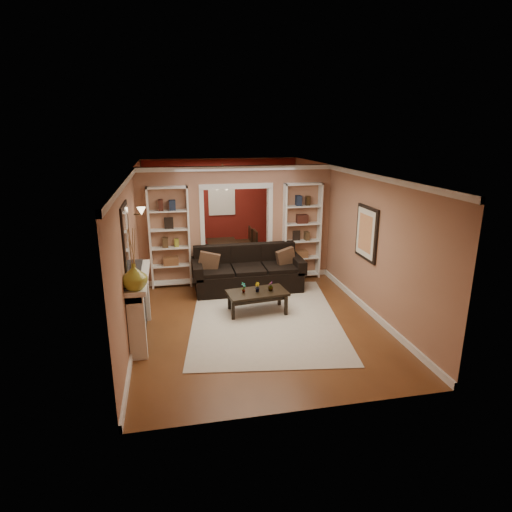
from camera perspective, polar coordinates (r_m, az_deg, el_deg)
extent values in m
plane|color=brown|center=(9.31, -1.37, -5.47)|extent=(8.00, 8.00, 0.00)
plane|color=white|center=(8.67, -1.49, 11.32)|extent=(8.00, 8.00, 0.00)
plane|color=#A87358|center=(12.77, -4.61, 6.81)|extent=(8.00, 0.00, 8.00)
plane|color=#A87358|center=(5.20, 6.44, -7.73)|extent=(8.00, 0.00, 8.00)
plane|color=#A87358|center=(8.80, -16.01, 1.83)|extent=(0.00, 8.00, 8.00)
plane|color=#A87358|center=(9.54, 12.02, 3.21)|extent=(0.00, 8.00, 8.00)
cube|color=#A87358|center=(10.05, -2.63, 4.22)|extent=(4.50, 0.15, 2.70)
cube|color=maroon|center=(12.75, -4.59, 6.65)|extent=(4.44, 0.04, 2.64)
cube|color=#8CA5CC|center=(12.67, -4.59, 7.65)|extent=(0.78, 0.03, 0.98)
cube|color=beige|center=(8.33, 1.17, -8.14)|extent=(3.27, 4.20, 0.01)
cube|color=black|center=(9.58, -1.10, -1.76)|extent=(2.46, 1.06, 0.96)
cube|color=brown|center=(9.39, -6.33, -0.90)|extent=(0.46, 0.19, 0.44)
cube|color=brown|center=(9.69, 4.00, -0.35)|extent=(0.44, 0.22, 0.42)
cube|color=black|center=(8.47, 0.15, -6.16)|extent=(1.22, 0.76, 0.44)
imported|color=#336626|center=(8.30, -1.67, -4.23)|extent=(0.13, 0.13, 0.21)
imported|color=#336626|center=(8.35, 0.16, -4.17)|extent=(0.11, 0.12, 0.19)
imported|color=#336626|center=(8.41, 1.96, -4.04)|extent=(0.12, 0.12, 0.19)
cube|color=white|center=(9.81, -11.44, 2.41)|extent=(0.90, 0.30, 2.30)
cube|color=white|center=(10.28, 6.11, 3.28)|extent=(0.90, 0.30, 2.30)
cube|color=white|center=(7.60, -15.12, -6.53)|extent=(0.32, 1.70, 1.16)
imported|color=olive|center=(6.67, -15.93, -2.64)|extent=(0.42, 0.42, 0.41)
cube|color=silver|center=(7.24, -16.93, 2.36)|extent=(0.03, 0.95, 1.10)
cube|color=#FFE0A5|center=(9.22, -15.40, 5.59)|extent=(0.18, 0.18, 0.22)
cube|color=black|center=(8.59, 14.47, 2.98)|extent=(0.04, 0.85, 1.05)
imported|color=black|center=(11.72, -4.24, 0.45)|extent=(1.45, 0.81, 0.51)
cube|color=black|center=(11.33, -6.82, 0.73)|extent=(0.44, 0.44, 0.86)
cube|color=black|center=(11.45, -1.34, 1.22)|extent=(0.61, 0.61, 0.94)
cube|color=black|center=(11.92, -7.07, 1.25)|extent=(0.48, 0.48, 0.76)
cube|color=black|center=(12.03, -1.85, 1.84)|extent=(0.48, 0.48, 0.89)
cube|color=#392C1A|center=(11.40, -3.87, 9.07)|extent=(0.50, 0.50, 0.30)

